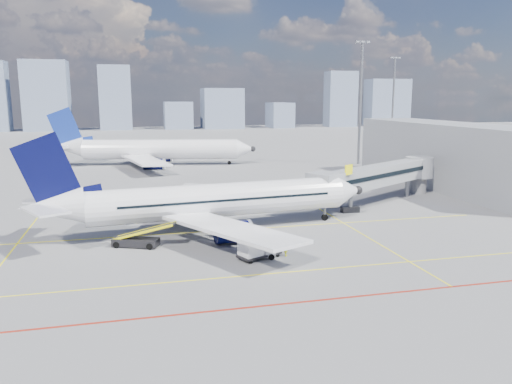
{
  "coord_description": "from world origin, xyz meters",
  "views": [
    {
      "loc": [
        -8.69,
        -42.71,
        13.86
      ],
      "look_at": [
        3.86,
        8.07,
        4.0
      ],
      "focal_mm": 35.0,
      "sensor_mm": 36.0,
      "label": 1
    }
  ],
  "objects_px": {
    "baggage_tug": "(262,250)",
    "cargo_dolly": "(259,245)",
    "main_aircraft": "(206,202)",
    "ramp_worker": "(286,248)",
    "second_aircraft": "(152,150)",
    "belt_loader": "(137,240)"
  },
  "relations": [
    {
      "from": "cargo_dolly",
      "to": "second_aircraft",
      "type": "bearing_deg",
      "value": 71.69
    },
    {
      "from": "baggage_tug",
      "to": "belt_loader",
      "type": "relative_size",
      "value": 0.39
    },
    {
      "from": "ramp_worker",
      "to": "main_aircraft",
      "type": "bearing_deg",
      "value": 51.63
    },
    {
      "from": "belt_loader",
      "to": "ramp_worker",
      "type": "height_order",
      "value": "belt_loader"
    },
    {
      "from": "main_aircraft",
      "to": "baggage_tug",
      "type": "distance_m",
      "value": 10.79
    },
    {
      "from": "baggage_tug",
      "to": "belt_loader",
      "type": "distance_m",
      "value": 12.24
    },
    {
      "from": "baggage_tug",
      "to": "cargo_dolly",
      "type": "distance_m",
      "value": 0.56
    },
    {
      "from": "main_aircraft",
      "to": "ramp_worker",
      "type": "distance_m",
      "value": 11.72
    },
    {
      "from": "main_aircraft",
      "to": "cargo_dolly",
      "type": "distance_m",
      "value": 10.68
    },
    {
      "from": "baggage_tug",
      "to": "cargo_dolly",
      "type": "height_order",
      "value": "cargo_dolly"
    },
    {
      "from": "baggage_tug",
      "to": "ramp_worker",
      "type": "xyz_separation_m",
      "value": [
        2.18,
        -0.06,
        0.05
      ]
    },
    {
      "from": "ramp_worker",
      "to": "second_aircraft",
      "type": "bearing_deg",
      "value": 29.92
    },
    {
      "from": "baggage_tug",
      "to": "main_aircraft",
      "type": "bearing_deg",
      "value": 131.89
    },
    {
      "from": "main_aircraft",
      "to": "belt_loader",
      "type": "distance_m",
      "value": 8.59
    },
    {
      "from": "baggage_tug",
      "to": "belt_loader",
      "type": "bearing_deg",
      "value": 173.27
    },
    {
      "from": "main_aircraft",
      "to": "ramp_worker",
      "type": "xyz_separation_m",
      "value": [
        5.65,
        -9.96,
        -2.47
      ]
    },
    {
      "from": "main_aircraft",
      "to": "cargo_dolly",
      "type": "height_order",
      "value": "main_aircraft"
    },
    {
      "from": "cargo_dolly",
      "to": "main_aircraft",
      "type": "bearing_deg",
      "value": 83.55
    },
    {
      "from": "second_aircraft",
      "to": "belt_loader",
      "type": "bearing_deg",
      "value": -82.14
    },
    {
      "from": "cargo_dolly",
      "to": "belt_loader",
      "type": "height_order",
      "value": "belt_loader"
    },
    {
      "from": "baggage_tug",
      "to": "ramp_worker",
      "type": "distance_m",
      "value": 2.18
    },
    {
      "from": "second_aircraft",
      "to": "ramp_worker",
      "type": "distance_m",
      "value": 66.55
    }
  ]
}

